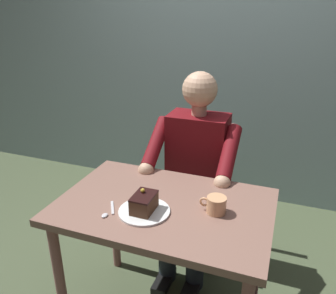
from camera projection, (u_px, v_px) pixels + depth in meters
cafe_rear_panel at (234, 22)px, 2.65m from camera, size 6.40×0.12×3.00m
dining_table at (164, 221)px, 1.63m from camera, size 1.01×0.67×0.74m
chair at (200, 183)px, 2.27m from camera, size 0.42×0.42×0.91m
seated_person at (194, 172)px, 2.06m from camera, size 0.53×0.58×1.27m
dessert_plate at (144, 211)px, 1.52m from camera, size 0.24×0.24×0.01m
cake_slice at (144, 203)px, 1.50m from camera, size 0.09×0.13×0.10m
coffee_cup at (216, 204)px, 1.51m from camera, size 0.12×0.09×0.08m
dessert_spoon at (108, 212)px, 1.52m from camera, size 0.07×0.14×0.01m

